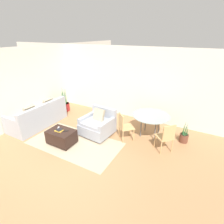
{
  "coord_description": "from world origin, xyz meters",
  "views": [
    {
      "loc": [
        2.96,
        -2.86,
        3.16
      ],
      "look_at": [
        0.41,
        1.81,
        0.75
      ],
      "focal_mm": 28.0,
      "sensor_mm": 36.0,
      "label": 1
    }
  ],
  "objects_px": {
    "book_stack": "(59,130)",
    "armchair": "(98,125)",
    "couch": "(39,118)",
    "potted_plant_small": "(184,137)",
    "tv_remote_secondary": "(66,131)",
    "ottoman": "(62,137)",
    "tv_remote_primary": "(58,128)",
    "potted_plant": "(65,105)",
    "dining_chair_near_right": "(166,136)",
    "dining_table": "(151,117)",
    "dining_chair_near_left": "(124,125)"
  },
  "relations": [
    {
      "from": "couch",
      "to": "ottoman",
      "type": "bearing_deg",
      "value": -17.7
    },
    {
      "from": "book_stack",
      "to": "dining_table",
      "type": "distance_m",
      "value": 2.93
    },
    {
      "from": "potted_plant",
      "to": "dining_chair_near_right",
      "type": "relative_size",
      "value": 1.21
    },
    {
      "from": "potted_plant",
      "to": "dining_chair_near_left",
      "type": "height_order",
      "value": "potted_plant"
    },
    {
      "from": "armchair",
      "to": "tv_remote_primary",
      "type": "bearing_deg",
      "value": -133.57
    },
    {
      "from": "couch",
      "to": "book_stack",
      "type": "distance_m",
      "value": 1.65
    },
    {
      "from": "tv_remote_primary",
      "to": "potted_plant_small",
      "type": "distance_m",
      "value": 3.97
    },
    {
      "from": "tv_remote_primary",
      "to": "tv_remote_secondary",
      "type": "relative_size",
      "value": 0.91
    },
    {
      "from": "dining_table",
      "to": "dining_chair_near_right",
      "type": "relative_size",
      "value": 1.35
    },
    {
      "from": "ottoman",
      "to": "tv_remote_primary",
      "type": "relative_size",
      "value": 5.98
    },
    {
      "from": "potted_plant",
      "to": "ottoman",
      "type": "bearing_deg",
      "value": -49.9
    },
    {
      "from": "ottoman",
      "to": "potted_plant",
      "type": "bearing_deg",
      "value": 130.1
    },
    {
      "from": "armchair",
      "to": "tv_remote_primary",
      "type": "distance_m",
      "value": 1.27
    },
    {
      "from": "tv_remote_secondary",
      "to": "potted_plant_small",
      "type": "bearing_deg",
      "value": 30.4
    },
    {
      "from": "couch",
      "to": "armchair",
      "type": "height_order",
      "value": "couch"
    },
    {
      "from": "ottoman",
      "to": "dining_chair_near_left",
      "type": "distance_m",
      "value": 1.97
    },
    {
      "from": "couch",
      "to": "dining_chair_near_left",
      "type": "relative_size",
      "value": 2.3
    },
    {
      "from": "potted_plant_small",
      "to": "dining_chair_near_left",
      "type": "bearing_deg",
      "value": -155.61
    },
    {
      "from": "book_stack",
      "to": "armchair",
      "type": "bearing_deg",
      "value": 55.47
    },
    {
      "from": "ottoman",
      "to": "book_stack",
      "type": "distance_m",
      "value": 0.23
    },
    {
      "from": "armchair",
      "to": "potted_plant_small",
      "type": "bearing_deg",
      "value": 18.64
    },
    {
      "from": "tv_remote_primary",
      "to": "book_stack",
      "type": "bearing_deg",
      "value": -38.67
    },
    {
      "from": "ottoman",
      "to": "dining_table",
      "type": "bearing_deg",
      "value": 38.45
    },
    {
      "from": "tv_remote_secondary",
      "to": "dining_table",
      "type": "distance_m",
      "value": 2.74
    },
    {
      "from": "couch",
      "to": "ottoman",
      "type": "distance_m",
      "value": 1.68
    },
    {
      "from": "dining_table",
      "to": "dining_chair_near_left",
      "type": "distance_m",
      "value": 0.94
    },
    {
      "from": "potted_plant",
      "to": "dining_table",
      "type": "xyz_separation_m",
      "value": [
        3.93,
        -0.21,
        0.42
      ]
    },
    {
      "from": "couch",
      "to": "ottoman",
      "type": "height_order",
      "value": "couch"
    },
    {
      "from": "dining_chair_near_right",
      "to": "ottoman",
      "type": "bearing_deg",
      "value": -158.74
    },
    {
      "from": "ottoman",
      "to": "tv_remote_secondary",
      "type": "distance_m",
      "value": 0.26
    },
    {
      "from": "couch",
      "to": "dining_chair_near_left",
      "type": "bearing_deg",
      "value": 11.02
    },
    {
      "from": "tv_remote_primary",
      "to": "dining_table",
      "type": "bearing_deg",
      "value": 34.54
    },
    {
      "from": "potted_plant",
      "to": "dining_chair_near_right",
      "type": "distance_m",
      "value": 4.68
    },
    {
      "from": "ottoman",
      "to": "dining_chair_near_left",
      "type": "height_order",
      "value": "dining_chair_near_left"
    },
    {
      "from": "potted_plant",
      "to": "dining_table",
      "type": "bearing_deg",
      "value": -3.08
    },
    {
      "from": "armchair",
      "to": "potted_plant",
      "type": "bearing_deg",
      "value": 157.55
    },
    {
      "from": "tv_remote_secondary",
      "to": "dining_table",
      "type": "xyz_separation_m",
      "value": [
        2.11,
        1.74,
        0.21
      ]
    },
    {
      "from": "ottoman",
      "to": "tv_remote_primary",
      "type": "distance_m",
      "value": 0.31
    },
    {
      "from": "tv_remote_primary",
      "to": "dining_chair_near_right",
      "type": "distance_m",
      "value": 3.27
    },
    {
      "from": "ottoman",
      "to": "dining_table",
      "type": "xyz_separation_m",
      "value": [
        2.25,
        1.79,
        0.43
      ]
    },
    {
      "from": "tv_remote_secondary",
      "to": "potted_plant_small",
      "type": "xyz_separation_m",
      "value": [
        3.18,
        1.86,
        -0.27
      ]
    },
    {
      "from": "ottoman",
      "to": "potted_plant_small",
      "type": "distance_m",
      "value": 3.83
    },
    {
      "from": "armchair",
      "to": "ottoman",
      "type": "xyz_separation_m",
      "value": [
        -0.68,
        -1.02,
        -0.1
      ]
    },
    {
      "from": "dining_table",
      "to": "dining_chair_near_left",
      "type": "bearing_deg",
      "value": -135.0
    },
    {
      "from": "book_stack",
      "to": "potted_plant_small",
      "type": "relative_size",
      "value": 0.34
    },
    {
      "from": "dining_chair_near_right",
      "to": "potted_plant_small",
      "type": "xyz_separation_m",
      "value": [
        0.41,
        0.78,
        -0.33
      ]
    },
    {
      "from": "couch",
      "to": "potted_plant_small",
      "type": "height_order",
      "value": "couch"
    },
    {
      "from": "armchair",
      "to": "book_stack",
      "type": "distance_m",
      "value": 1.27
    },
    {
      "from": "tv_remote_secondary",
      "to": "dining_table",
      "type": "relative_size",
      "value": 0.12
    },
    {
      "from": "potted_plant",
      "to": "potted_plant_small",
      "type": "relative_size",
      "value": 1.52
    }
  ]
}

